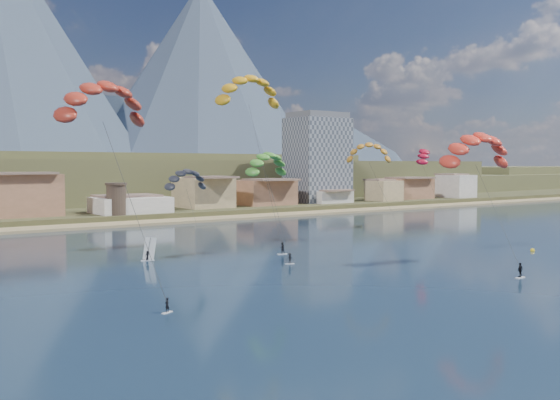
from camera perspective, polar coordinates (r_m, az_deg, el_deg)
name	(u,v)px	position (r m, az deg, el deg)	size (l,w,h in m)	color
ground	(446,303)	(72.35, 15.08, -9.12)	(2400.00, 2400.00, 0.00)	black
beach	(109,225)	(161.07, -15.49, -2.24)	(2200.00, 12.00, 0.90)	tan
foothills	(56,179)	(287.79, -19.97, 1.82)	(940.00, 210.00, 18.00)	brown
apartment_tower	(317,158)	(222.19, 3.47, 3.89)	(20.00, 16.00, 32.00)	gray
watchtower	(116,199)	(169.84, -14.86, 0.12)	(5.82, 5.82, 8.60)	#47382D
kitesurfer_red	(103,96)	(71.16, -16.05, 9.18)	(11.62, 12.09, 25.65)	silver
kitesurfer_yellow	(249,87)	(114.65, -2.90, 10.39)	(13.42, 13.53, 32.96)	silver
kitesurfer_orange	(476,145)	(100.85, 17.66, 4.87)	(13.44, 15.90, 23.05)	silver
kitesurfer_green	(267,161)	(104.36, -1.20, 3.60)	(9.86, 13.29, 19.10)	silver
distant_kite_dark	(186,176)	(118.41, -8.66, 2.20)	(9.56, 6.44, 16.47)	#262626
distant_kite_orange	(369,149)	(127.91, 8.19, 4.65)	(9.53, 8.87, 21.46)	#262626
distant_kite_red	(422,154)	(157.37, 12.98, 4.13)	(8.61, 8.64, 20.75)	#262626
windsurfer	(148,253)	(101.60, -12.06, -4.84)	(2.16, 2.37, 3.72)	silver
buoy	(532,250)	(119.09, 22.27, -4.33)	(0.77, 0.77, 0.77)	yellow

